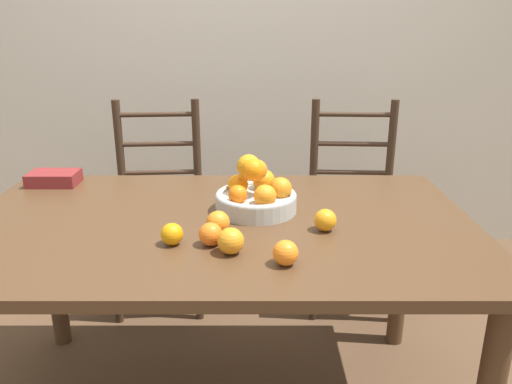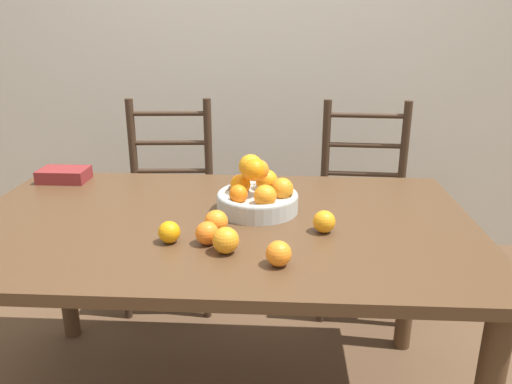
# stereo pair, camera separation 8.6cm
# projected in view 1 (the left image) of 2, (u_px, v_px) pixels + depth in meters

# --- Properties ---
(wall_back) EXTENTS (8.00, 0.06, 2.60)m
(wall_back) POSITION_uv_depth(u_px,v_px,m) (235.00, 31.00, 2.87)
(wall_back) COLOR beige
(wall_back) RESTS_ON ground_plane
(dining_table) EXTENTS (1.63, 0.98, 0.75)m
(dining_table) POSITION_uv_depth(u_px,v_px,m) (219.00, 246.00, 1.62)
(dining_table) COLOR #4C331E
(dining_table) RESTS_ON ground_plane
(fruit_bowl) EXTENTS (0.27, 0.27, 0.19)m
(fruit_bowl) POSITION_uv_depth(u_px,v_px,m) (256.00, 194.00, 1.65)
(fruit_bowl) COLOR #B2B7B2
(fruit_bowl) RESTS_ON dining_table
(orange_loose_0) EXTENTS (0.06, 0.06, 0.06)m
(orange_loose_0) POSITION_uv_depth(u_px,v_px,m) (172.00, 234.00, 1.41)
(orange_loose_0) COLOR orange
(orange_loose_0) RESTS_ON dining_table
(orange_loose_1) EXTENTS (0.07, 0.07, 0.07)m
(orange_loose_1) POSITION_uv_depth(u_px,v_px,m) (231.00, 241.00, 1.35)
(orange_loose_1) COLOR orange
(orange_loose_1) RESTS_ON dining_table
(orange_loose_2) EXTENTS (0.07, 0.07, 0.07)m
(orange_loose_2) POSITION_uv_depth(u_px,v_px,m) (325.00, 220.00, 1.50)
(orange_loose_2) COLOR orange
(orange_loose_2) RESTS_ON dining_table
(orange_loose_3) EXTENTS (0.07, 0.07, 0.07)m
(orange_loose_3) POSITION_uv_depth(u_px,v_px,m) (286.00, 253.00, 1.29)
(orange_loose_3) COLOR orange
(orange_loose_3) RESTS_ON dining_table
(orange_loose_4) EXTENTS (0.07, 0.07, 0.07)m
(orange_loose_4) POSITION_uv_depth(u_px,v_px,m) (218.00, 222.00, 1.48)
(orange_loose_4) COLOR orange
(orange_loose_4) RESTS_ON dining_table
(orange_loose_5) EXTENTS (0.07, 0.07, 0.07)m
(orange_loose_5) POSITION_uv_depth(u_px,v_px,m) (211.00, 234.00, 1.40)
(orange_loose_5) COLOR orange
(orange_loose_5) RESTS_ON dining_table
(chair_left) EXTENTS (0.45, 0.43, 0.99)m
(chair_left) POSITION_uv_depth(u_px,v_px,m) (159.00, 209.00, 2.44)
(chair_left) COLOR #382619
(chair_left) RESTS_ON ground_plane
(chair_right) EXTENTS (0.44, 0.42, 0.99)m
(chair_right) POSITION_uv_depth(u_px,v_px,m) (353.00, 209.00, 2.44)
(chair_right) COLOR #382619
(chair_right) RESTS_ON ground_plane
(book_stack) EXTENTS (0.19, 0.12, 0.05)m
(book_stack) POSITION_uv_depth(u_px,v_px,m) (54.00, 178.00, 1.94)
(book_stack) COLOR maroon
(book_stack) RESTS_ON dining_table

